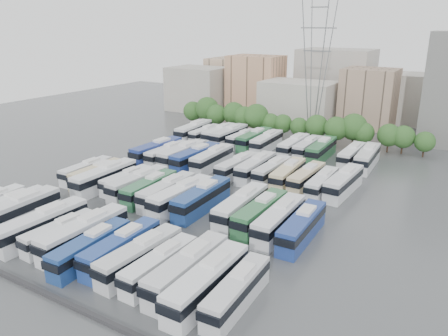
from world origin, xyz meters
The scene contains 54 objects.
ground centered at (0.00, 0.00, 0.00)m, with size 220.00×220.00×0.00m, color #424447.
parapet centered at (0.00, -33.00, 0.25)m, with size 56.00×0.50×0.50m, color #2D2D30.
tree_line centered at (-3.05, 42.14, 4.33)m, with size 65.22×7.90×8.35m.
city_buildings centered at (-7.46, 71.86, 7.87)m, with size 102.00×35.00×20.00m.
electricity_pylon centered at (2.00, 50.00, 18.66)m, with size 9.00×6.91×33.83m.
bus_r0_s1 centered at (-18.18, -22.85, 1.82)m, with size 3.19×11.95×3.71m.
bus_r0_s2 centered at (-15.00, -23.74, 2.09)m, with size 3.42×13.68×4.26m.
bus_r0_s4 centered at (-8.34, -24.52, 2.06)m, with size 3.24×13.43×4.19m.
bus_r0_s5 centered at (-5.05, -24.39, 1.67)m, with size 2.83×10.90×3.39m.
bus_r0_s6 centered at (-1.53, -23.46, 2.05)m, with size 2.98×13.35×4.18m.
bus_r0_s7 centered at (1.80, -25.40, 1.86)m, with size 3.22×12.17×3.78m.
bus_r0_s8 centered at (4.95, -23.46, 1.88)m, with size 3.02×12.30×3.84m.
bus_r0_s9 centered at (8.26, -23.82, 1.90)m, with size 3.30×12.45×3.87m.
bus_r0_s10 centered at (11.36, -24.01, 1.75)m, with size 2.68×11.42×3.57m.
bus_r0_s11 centered at (14.82, -23.48, 2.03)m, with size 2.99×13.17×4.13m.
bus_r0_s12 centered at (18.06, -24.48, 2.05)m, with size 3.03×13.31×4.17m.
bus_r0_s13 centered at (21.31, -23.94, 1.78)m, with size 3.04×11.65×3.62m.
bus_r1_s0 centered at (-21.43, -5.04, 1.73)m, with size 2.67×11.29×3.53m.
bus_r1_s1 centered at (-18.16, -5.49, 1.80)m, with size 2.77×11.75×3.67m.
bus_r1_s2 centered at (-15.05, -6.67, 2.09)m, with size 3.11×13.58×4.25m.
bus_r1_s3 centered at (-11.58, -4.95, 1.68)m, with size 2.66×10.95×3.42m.
bus_r1_s4 centered at (-8.24, -5.69, 1.94)m, with size 3.27×12.69×3.95m.
bus_r1_s5 centered at (-5.18, -6.28, 1.88)m, with size 3.12×12.29×3.83m.
bus_r1_s6 centered at (-1.77, -6.03, 1.93)m, with size 2.85×12.56×3.93m.
bus_r1_s7 centered at (1.61, -6.74, 2.04)m, with size 3.57×13.38×4.16m.
bus_r1_s8 centered at (4.78, -5.73, 2.03)m, with size 3.13×13.22×4.13m.
bus_r1_s10 centered at (11.47, -5.36, 2.03)m, with size 3.30×13.28×4.14m.
bus_r1_s11 centered at (14.92, -5.81, 1.98)m, with size 2.93×12.87×4.03m.
bus_r1_s12 centered at (18.18, -6.55, 2.01)m, with size 3.11×13.12×4.10m.
bus_r1_s13 centered at (21.62, -6.90, 1.95)m, with size 3.18×12.76×3.98m.
bus_r2_s1 centered at (-17.98, 11.07, 2.10)m, with size 3.59×13.76×4.28m.
bus_r2_s2 centered at (-15.07, 11.02, 1.88)m, with size 2.84×12.26×3.84m.
bus_r2_s3 centered at (-11.61, 11.62, 2.09)m, with size 3.09×13.59×4.26m.
bus_r2_s4 centered at (-8.32, 11.52, 2.06)m, with size 3.60×13.51×4.20m.
bus_r2_s5 centered at (-5.00, 12.51, 2.00)m, with size 3.28×13.08×4.08m.
bus_r2_s7 centered at (1.43, 11.24, 1.86)m, with size 3.13×12.14×3.78m.
bus_r2_s8 centered at (4.84, 12.30, 1.96)m, with size 3.03×12.76×3.99m.
bus_r2_s9 centered at (8.19, 12.41, 1.82)m, with size 2.88×11.88×3.71m.
bus_r2_s10 centered at (11.47, 12.12, 1.89)m, with size 3.26×12.38×3.85m.
bus_r2_s11 centered at (14.96, 12.19, 1.82)m, with size 2.97×11.92×3.71m.
bus_r2_s12 centered at (18.22, 10.93, 1.77)m, with size 2.68×11.53×3.61m.
bus_r2_s13 centered at (21.44, 12.63, 2.00)m, with size 3.37×13.09×4.07m.
bus_r3_s0 centered at (-21.61, 29.94, 2.09)m, with size 3.62×13.66×4.25m.
bus_r3_s1 centered at (-18.28, 30.05, 1.73)m, with size 2.61×11.26×3.52m.
bus_r3_s2 centered at (-14.74, 31.13, 1.94)m, with size 2.83×12.61×3.95m.
bus_r3_s3 centered at (-11.72, 30.69, 2.04)m, with size 3.18×13.32×4.16m.
bus_r3_s4 centered at (-8.36, 30.86, 1.67)m, with size 2.88×10.95×3.41m.
bus_r3_s5 centered at (-4.97, 30.71, 2.01)m, with size 3.00×13.07×4.09m.
bus_r3_s6 centered at (-1.48, 30.04, 1.97)m, with size 3.19×12.90×4.02m.
bus_r3_s8 centered at (5.07, 30.15, 1.95)m, with size 2.80×12.65×3.97m.
bus_r3_s9 centered at (8.15, 30.64, 1.87)m, with size 2.66×12.14×3.81m.
bus_r3_s10 centered at (11.49, 29.97, 2.04)m, with size 3.23×13.30×4.15m.
bus_r3_s12 centered at (17.99, 29.88, 1.88)m, with size 2.81×12.23×3.83m.
bus_r3_s13 centered at (21.31, 29.16, 2.04)m, with size 3.52×13.36×4.15m.
Camera 1 is at (39.94, -57.29, 27.75)m, focal length 35.00 mm.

